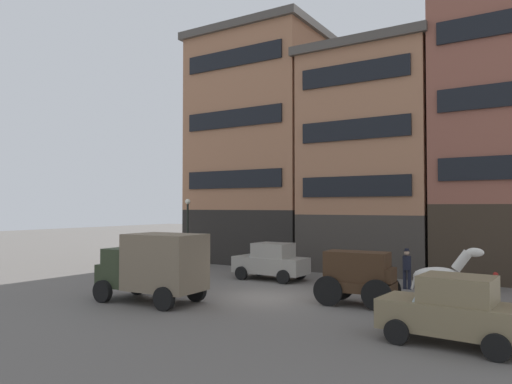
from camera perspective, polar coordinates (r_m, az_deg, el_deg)
name	(u,v)px	position (r m, az deg, el deg)	size (l,w,h in m)	color
ground_plane	(267,298)	(19.71, 1.26, -12.42)	(120.00, 120.00, 0.00)	#605B56
building_far_left	(262,147)	(32.78, 0.67, 5.35)	(8.74, 7.24, 15.32)	black
building_center_left	(375,159)	(29.35, 13.89, 3.79)	(7.66, 7.24, 12.83)	#38332D
building_center_right	(507,106)	(28.31, 27.67, 8.98)	(7.10, 7.24, 17.55)	#33281E
cargo_wagon	(358,274)	(18.45, 12.06, -9.51)	(2.99, 1.68, 1.98)	#3D2819
draft_horse	(442,277)	(17.65, 21.22, -9.38)	(2.35, 0.70, 2.30)	beige
delivery_truck_near	(153,265)	(18.95, -12.12, -8.46)	(4.43, 2.31, 2.62)	#2D3823
sedan_dark	(271,261)	(24.26, 1.81, -8.22)	(3.72, 1.89, 1.83)	gray
sedan_light	(453,310)	(14.07, 22.37, -12.84)	(3.81, 2.07, 1.83)	#7A6B4C
pedestrian_officer	(407,267)	(22.51, 17.47, -8.47)	(0.46, 0.46, 1.79)	black
streetlamp_curbside	(188,223)	(29.67, -8.12, -3.61)	(0.32, 0.32, 4.12)	black
fire_hydrant_curbside	(496,281)	(23.42, 26.56, -9.47)	(0.24, 0.24, 0.83)	maroon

